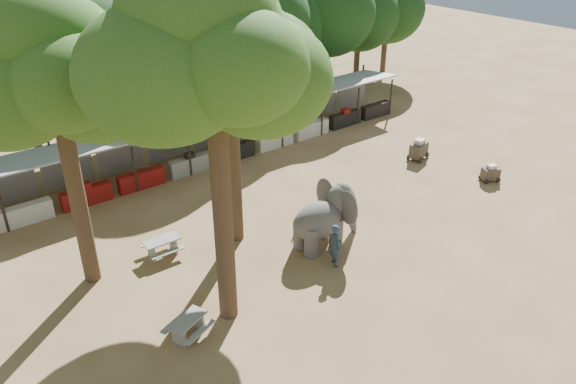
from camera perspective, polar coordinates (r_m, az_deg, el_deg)
ground at (r=22.30m, az=10.10°, el=-8.57°), size 100.00×100.00×0.00m
vendor_stalls at (r=31.27m, az=-8.60°, el=5.18°), size 28.00×2.99×2.80m
yard_tree_left at (r=19.91m, az=-23.42°, el=11.42°), size 7.10×6.90×11.02m
yard_tree_center at (r=16.22m, az=-8.44°, el=13.74°), size 7.10×6.90×12.04m
yard_tree_back at (r=21.22m, az=-6.78°, el=15.32°), size 7.10×6.90×11.36m
backdrop_trees at (r=34.38m, az=-13.61°, el=14.41°), size 46.46×5.95×8.33m
elephant at (r=23.33m, az=3.90°, el=-2.51°), size 3.42×2.63×2.63m
handler at (r=22.26m, az=4.85°, el=-5.37°), size 0.64×0.77×1.84m
picnic_table_near at (r=19.46m, az=-10.15°, el=-13.15°), size 1.74×1.66×0.69m
picnic_table_far at (r=23.54m, az=-12.66°, el=-5.29°), size 1.50×1.35×0.73m
cart_front at (r=30.71m, az=19.88°, el=1.83°), size 1.12×0.96×0.92m
cart_back at (r=32.17m, az=13.14°, el=4.25°), size 1.38×1.08×1.19m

